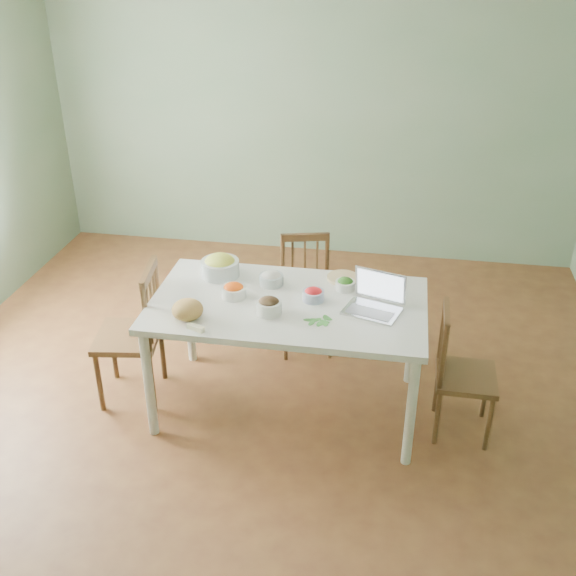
% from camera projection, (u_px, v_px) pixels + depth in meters
% --- Properties ---
extents(floor, '(5.00, 5.00, 0.00)m').
position_uv_depth(floor, '(262.00, 399.00, 4.71)').
color(floor, '#502A18').
rests_on(floor, ground).
extents(wall_back, '(5.00, 0.00, 2.70)m').
position_uv_depth(wall_back, '(314.00, 116.00, 6.24)').
color(wall_back, gray).
rests_on(wall_back, ground).
extents(wall_front, '(5.00, 0.00, 2.70)m').
position_uv_depth(wall_front, '(71.00, 555.00, 1.90)').
color(wall_front, gray).
rests_on(wall_front, ground).
extents(dining_table, '(1.73, 0.97, 0.81)m').
position_uv_depth(dining_table, '(288.00, 356.00, 4.45)').
color(dining_table, white).
rests_on(dining_table, floor).
extents(chair_far, '(0.47, 0.46, 0.89)m').
position_uv_depth(chair_far, '(306.00, 297.00, 5.07)').
color(chair_far, '#482613').
rests_on(chair_far, floor).
extents(chair_left, '(0.47, 0.49, 0.98)m').
position_uv_depth(chair_left, '(128.00, 334.00, 4.53)').
color(chair_left, '#482613').
rests_on(chair_left, floor).
extents(chair_right, '(0.37, 0.39, 0.87)m').
position_uv_depth(chair_right, '(467.00, 374.00, 4.22)').
color(chair_right, '#482613').
rests_on(chair_right, floor).
extents(bread_boule, '(0.24, 0.24, 0.12)m').
position_uv_depth(bread_boule, '(187.00, 310.00, 4.05)').
color(bread_boule, '#AC8844').
rests_on(bread_boule, dining_table).
extents(butter_stick, '(0.12, 0.07, 0.03)m').
position_uv_depth(butter_stick, '(196.00, 328.00, 3.96)').
color(butter_stick, beige).
rests_on(butter_stick, dining_table).
extents(bowl_squash, '(0.30, 0.30, 0.15)m').
position_uv_depth(bowl_squash, '(220.00, 266.00, 4.55)').
color(bowl_squash, '#E0E63E').
rests_on(bowl_squash, dining_table).
extents(bowl_carrot, '(0.18, 0.18, 0.09)m').
position_uv_depth(bowl_carrot, '(234.00, 290.00, 4.30)').
color(bowl_carrot, red).
rests_on(bowl_carrot, dining_table).
extents(bowl_onion, '(0.17, 0.17, 0.09)m').
position_uv_depth(bowl_onion, '(271.00, 278.00, 4.45)').
color(bowl_onion, silver).
rests_on(bowl_onion, dining_table).
extents(bowl_mushroom, '(0.20, 0.20, 0.10)m').
position_uv_depth(bowl_mushroom, '(269.00, 306.00, 4.11)').
color(bowl_mushroom, black).
rests_on(bowl_mushroom, dining_table).
extents(bowl_redpep, '(0.17, 0.17, 0.08)m').
position_uv_depth(bowl_redpep, '(313.00, 294.00, 4.26)').
color(bowl_redpep, '#B21512').
rests_on(bowl_redpep, dining_table).
extents(bowl_broccoli, '(0.14, 0.14, 0.08)m').
position_uv_depth(bowl_broccoli, '(345.00, 284.00, 4.39)').
color(bowl_broccoli, '#1B430E').
rests_on(bowl_broccoli, dining_table).
extents(flatbread, '(0.21, 0.21, 0.02)m').
position_uv_depth(flatbread, '(343.00, 278.00, 4.53)').
color(flatbread, beige).
rests_on(flatbread, dining_table).
extents(basil_bunch, '(0.18, 0.18, 0.02)m').
position_uv_depth(basil_bunch, '(317.00, 319.00, 4.05)').
color(basil_bunch, '#1E5723').
rests_on(basil_bunch, dining_table).
extents(laptop, '(0.39, 0.35, 0.23)m').
position_uv_depth(laptop, '(373.00, 296.00, 4.10)').
color(laptop, silver).
rests_on(laptop, dining_table).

